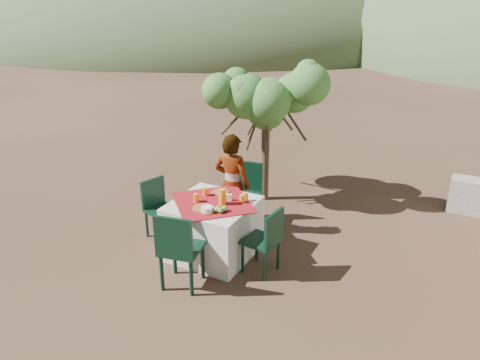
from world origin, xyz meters
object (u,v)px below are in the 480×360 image
(chair_near, at_px, (178,248))
(person, at_px, (232,185))
(shrub_tree, at_px, (272,105))
(chair_far, at_px, (246,190))
(chair_right, at_px, (266,239))
(table, at_px, (213,228))
(juice_pitcher, at_px, (222,197))
(chair_left, at_px, (158,205))

(chair_near, height_order, person, person)
(chair_near, xyz_separation_m, person, (-0.12, 1.52, 0.20))
(shrub_tree, bearing_deg, chair_near, -87.36)
(chair_far, height_order, chair_right, chair_far)
(table, relative_size, juice_pitcher, 6.28)
(chair_near, distance_m, juice_pitcher, 0.94)
(chair_near, relative_size, juice_pitcher, 4.79)
(chair_near, distance_m, person, 1.54)
(juice_pitcher, bearing_deg, person, 108.22)
(chair_left, bearing_deg, person, -41.06)
(chair_near, bearing_deg, chair_left, -54.48)
(person, distance_m, juice_pitcher, 0.69)
(table, height_order, chair_far, chair_far)
(chair_left, bearing_deg, chair_near, -117.52)
(chair_far, relative_size, person, 0.63)
(juice_pitcher, bearing_deg, chair_near, -95.89)
(chair_right, bearing_deg, table, -90.05)
(person, relative_size, shrub_tree, 0.73)
(chair_far, relative_size, juice_pitcher, 4.52)
(chair_left, distance_m, shrub_tree, 2.40)
(chair_right, height_order, shrub_tree, shrub_tree)
(chair_far, relative_size, shrub_tree, 0.46)
(chair_near, xyz_separation_m, juice_pitcher, (0.09, 0.88, 0.31))
(chair_far, height_order, person, person)
(chair_right, bearing_deg, shrub_tree, -150.10)
(table, bearing_deg, juice_pitcher, 3.80)
(person, bearing_deg, shrub_tree, -89.07)
(table, distance_m, chair_near, 0.89)
(chair_right, bearing_deg, chair_far, -136.30)
(shrub_tree, bearing_deg, person, -89.60)
(chair_left, xyz_separation_m, juice_pitcher, (1.10, -0.07, 0.39))
(chair_right, relative_size, shrub_tree, 0.42)
(chair_far, distance_m, juice_pitcher, 1.10)
(shrub_tree, bearing_deg, chair_left, -114.56)
(chair_near, height_order, chair_left, chair_near)
(chair_left, height_order, person, person)
(table, bearing_deg, chair_far, 92.11)
(table, bearing_deg, chair_near, -86.38)
(chair_far, bearing_deg, shrub_tree, 83.98)
(chair_near, height_order, juice_pitcher, chair_near)
(chair_left, distance_m, person, 1.09)
(chair_left, bearing_deg, table, -78.98)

